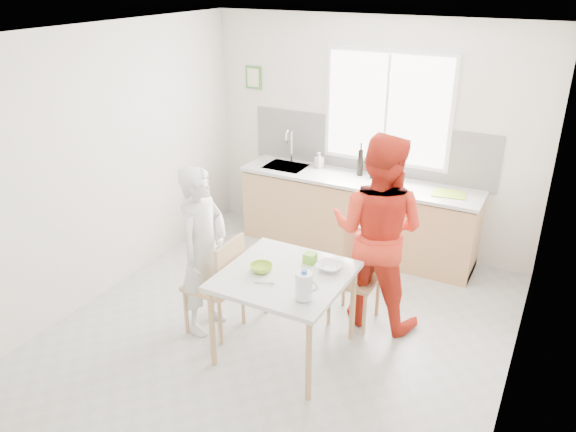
# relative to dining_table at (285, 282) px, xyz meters

# --- Properties ---
(ground) EXTENTS (4.50, 4.50, 0.00)m
(ground) POSITION_rel_dining_table_xyz_m (-0.18, 0.20, -0.71)
(ground) COLOR #B7B7B2
(ground) RESTS_ON ground
(room_shell) EXTENTS (4.50, 4.50, 4.50)m
(room_shell) POSITION_rel_dining_table_xyz_m (-0.18, 0.20, 0.93)
(room_shell) COLOR silver
(room_shell) RESTS_ON ground
(window) EXTENTS (1.50, 0.06, 1.30)m
(window) POSITION_rel_dining_table_xyz_m (0.02, 2.43, 0.99)
(window) COLOR white
(window) RESTS_ON room_shell
(backsplash) EXTENTS (3.00, 0.02, 0.65)m
(backsplash) POSITION_rel_dining_table_xyz_m (-0.18, 2.44, 0.51)
(backsplash) COLOR white
(backsplash) RESTS_ON room_shell
(picture_frame) EXTENTS (0.22, 0.03, 0.28)m
(picture_frame) POSITION_rel_dining_table_xyz_m (-1.73, 2.43, 1.19)
(picture_frame) COLOR #467E39
(picture_frame) RESTS_ON room_shell
(kitchen_counter) EXTENTS (2.84, 0.64, 1.37)m
(kitchen_counter) POSITION_rel_dining_table_xyz_m (-0.18, 2.15, -0.29)
(kitchen_counter) COLOR tan
(kitchen_counter) RESTS_ON ground
(dining_table) EXTENTS (1.04, 1.04, 0.79)m
(dining_table) POSITION_rel_dining_table_xyz_m (0.00, 0.00, 0.00)
(dining_table) COLOR silver
(dining_table) RESTS_ON ground
(chair_left) EXTENTS (0.45, 0.45, 0.97)m
(chair_left) POSITION_rel_dining_table_xyz_m (-0.68, 0.01, -0.18)
(chair_left) COLOR tan
(chair_left) RESTS_ON ground
(chair_far) EXTENTS (0.42, 0.42, 0.91)m
(chair_far) POSITION_rel_dining_table_xyz_m (0.36, 0.82, -0.21)
(chair_far) COLOR tan
(chair_far) RESTS_ON ground
(person_white) EXTENTS (0.39, 0.59, 1.61)m
(person_white) POSITION_rel_dining_table_xyz_m (-0.84, 0.01, 0.09)
(person_white) COLOR silver
(person_white) RESTS_ON ground
(person_red) EXTENTS (0.92, 0.72, 1.87)m
(person_red) POSITION_rel_dining_table_xyz_m (0.51, 0.86, 0.23)
(person_red) COLOR red
(person_red) RESTS_ON ground
(bowl_green) EXTENTS (0.19, 0.19, 0.06)m
(bowl_green) POSITION_rel_dining_table_xyz_m (-0.20, -0.05, 0.11)
(bowl_green) COLOR #9BCD2F
(bowl_green) RESTS_ON dining_table
(bowl_white) EXTENTS (0.22, 0.22, 0.05)m
(bowl_white) POSITION_rel_dining_table_xyz_m (0.30, 0.25, 0.11)
(bowl_white) COLOR white
(bowl_white) RESTS_ON dining_table
(milk_jug) EXTENTS (0.19, 0.14, 0.24)m
(milk_jug) POSITION_rel_dining_table_xyz_m (0.32, -0.28, 0.21)
(milk_jug) COLOR white
(milk_jug) RESTS_ON dining_table
(green_box) EXTENTS (0.10, 0.10, 0.09)m
(green_box) POSITION_rel_dining_table_xyz_m (0.10, 0.28, 0.13)
(green_box) COLOR #71C02C
(green_box) RESTS_ON dining_table
(spoon) EXTENTS (0.15, 0.06, 0.01)m
(spoon) POSITION_rel_dining_table_xyz_m (-0.08, -0.22, 0.09)
(spoon) COLOR #A5A5AA
(spoon) RESTS_ON dining_table
(cutting_board) EXTENTS (0.38, 0.30, 0.01)m
(cutting_board) POSITION_rel_dining_table_xyz_m (0.87, 2.14, 0.21)
(cutting_board) COLOR #9ECB2E
(cutting_board) RESTS_ON kitchen_counter
(wine_bottle_a) EXTENTS (0.07, 0.07, 0.32)m
(wine_bottle_a) POSITION_rel_dining_table_xyz_m (-0.20, 2.26, 0.37)
(wine_bottle_a) COLOR black
(wine_bottle_a) RESTS_ON kitchen_counter
(wine_bottle_b) EXTENTS (0.07, 0.07, 0.30)m
(wine_bottle_b) POSITION_rel_dining_table_xyz_m (-0.03, 2.24, 0.36)
(wine_bottle_b) COLOR black
(wine_bottle_b) RESTS_ON kitchen_counter
(jar_amber) EXTENTS (0.06, 0.06, 0.16)m
(jar_amber) POSITION_rel_dining_table_xyz_m (0.05, 2.27, 0.29)
(jar_amber) COLOR brown
(jar_amber) RESTS_ON kitchen_counter
(soap_bottle) EXTENTS (0.12, 0.12, 0.19)m
(soap_bottle) POSITION_rel_dining_table_xyz_m (-0.74, 2.29, 0.31)
(soap_bottle) COLOR #999999
(soap_bottle) RESTS_ON kitchen_counter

